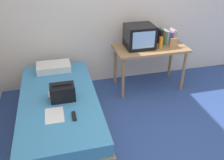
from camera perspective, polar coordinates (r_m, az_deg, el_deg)
The scene contains 13 objects.
ground_plane at distance 3.06m, azimuth 9.75°, elevation -17.33°, with size 8.00×8.00×0.00m, color #2D4784.
wall_back at distance 4.08m, azimuth 0.18°, elevation 16.90°, with size 5.20×0.10×2.60m, color beige.
bed at distance 3.31m, azimuth -12.03°, elevation -7.61°, with size 1.00×2.00×0.50m.
desk at distance 4.01m, azimuth 8.93°, elevation 6.48°, with size 1.16×0.60×0.74m.
tv at distance 3.87m, azimuth 6.49°, elevation 10.15°, with size 0.44×0.39×0.36m.
water_bottle at distance 3.91m, azimuth 11.41°, elevation 8.59°, with size 0.06×0.06×0.19m, color orange.
book_row at distance 4.15m, azimuth 12.78°, elevation 9.94°, with size 0.29×0.17×0.25m.
picture_frame at distance 3.99m, azimuth 14.23°, elevation 8.39°, with size 0.11×0.02×0.15m, color #B27F4C.
pillow at distance 3.80m, azimuth -13.57°, elevation 2.99°, with size 0.50×0.31×0.11m, color silver.
handbag at distance 3.05m, azimuth -11.56°, elevation -2.89°, with size 0.30×0.20×0.22m.
magazine at distance 2.86m, azimuth -13.40°, elevation -8.08°, with size 0.21×0.29×0.01m, color white.
remote_dark at distance 2.79m, azimuth -8.94°, elevation -8.39°, with size 0.04×0.16×0.02m, color black.
remote_silver at distance 3.21m, azimuth -14.41°, elevation -3.37°, with size 0.04×0.14×0.02m, color #B7B7BC.
Camera 1 is at (-0.97, -1.85, 2.24)m, focal length 38.82 mm.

